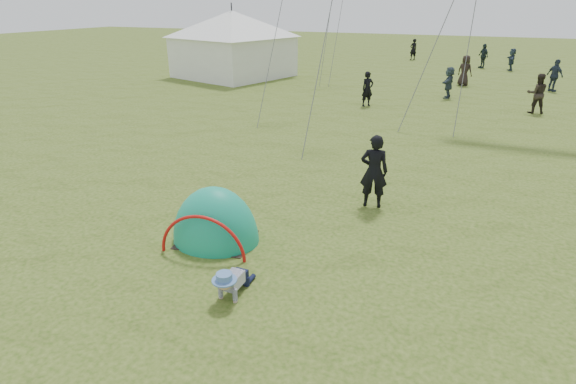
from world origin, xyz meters
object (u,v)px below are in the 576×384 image
at_px(crawling_toddler, 231,281).
at_px(event_marquee, 233,42).
at_px(standing_adult, 374,171).
at_px(popup_tent, 216,240).

xyz_separation_m(crawling_toddler, event_marquee, (-12.32, 21.92, 1.97)).
bearing_deg(standing_adult, event_marquee, -62.49).
bearing_deg(popup_tent, event_marquee, 109.56).
bearing_deg(popup_tent, standing_adult, 40.07).
distance_m(standing_adult, event_marquee, 22.06).
height_order(crawling_toddler, standing_adult, standing_adult).
relative_size(popup_tent, event_marquee, 0.37).
bearing_deg(standing_adult, crawling_toddler, 62.82).
distance_m(popup_tent, standing_adult, 4.18).
xyz_separation_m(popup_tent, event_marquee, (-11.02, 20.32, 2.27)).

